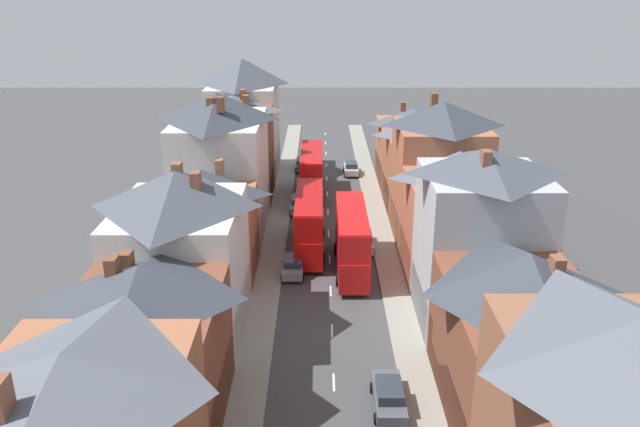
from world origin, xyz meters
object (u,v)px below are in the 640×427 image
object	(u,v)px
double_decker_bus_far_approaching	(310,172)
car_parked_left_b	(387,396)
car_mid_white	(301,164)
car_mid_black	(361,240)
double_decker_bus_lead	(307,222)
car_near_silver	(349,168)
double_decker_bus_mid_street	(350,239)
car_near_blue	(297,203)
car_parked_right_a	(291,265)

from	to	relation	value
double_decker_bus_far_approaching	car_parked_left_b	world-z (taller)	double_decker_bus_far_approaching
car_mid_white	double_decker_bus_far_approaching	bearing A→B (deg)	-82.94
car_mid_black	double_decker_bus_lead	bearing A→B (deg)	-176.63
car_near_silver	double_decker_bus_lead	bearing A→B (deg)	-101.71
car_mid_black	car_parked_left_b	bearing A→B (deg)	-90.00
double_decker_bus_mid_street	car_near_blue	distance (m)	15.40
double_decker_bus_far_approaching	car_near_blue	xyz separation A→B (m)	(-1.29, -4.85, -1.99)
double_decker_bus_lead	car_mid_black	distance (m)	5.30
double_decker_bus_mid_street	car_near_blue	world-z (taller)	double_decker_bus_mid_street
car_mid_black	car_parked_right_a	bearing A→B (deg)	-140.20
car_parked_right_a	car_near_silver	bearing A→B (deg)	77.76
double_decker_bus_lead	double_decker_bus_far_approaching	size ratio (longest dim) A/B	1.00
car_near_blue	car_parked_left_b	size ratio (longest dim) A/B	1.02
double_decker_bus_far_approaching	car_mid_white	world-z (taller)	double_decker_bus_far_approaching
double_decker_bus_lead	car_near_silver	size ratio (longest dim) A/B	2.71
double_decker_bus_far_approaching	car_parked_left_b	size ratio (longest dim) A/B	2.40
double_decker_bus_far_approaching	car_mid_black	world-z (taller)	double_decker_bus_far_approaching
double_decker_bus_far_approaching	car_near_blue	world-z (taller)	double_decker_bus_far_approaching
car_near_blue	car_near_silver	size ratio (longest dim) A/B	1.15
car_near_silver	car_parked_left_b	world-z (taller)	car_parked_left_b
car_parked_right_a	car_mid_black	xyz separation A→B (m)	(6.20, 5.17, 0.04)
double_decker_bus_mid_street	car_near_blue	xyz separation A→B (m)	(-4.89, 14.47, -1.99)
car_near_blue	car_mid_black	world-z (taller)	car_mid_black
car_near_blue	car_near_silver	world-z (taller)	car_near_blue
car_parked_right_a	car_mid_white	world-z (taller)	car_parked_right_a
car_parked_right_a	car_parked_left_b	xyz separation A→B (m)	(6.20, -17.49, 0.02)
double_decker_bus_lead	car_parked_left_b	bearing A→B (deg)	-77.62
car_mid_white	car_parked_right_a	bearing A→B (deg)	-90.00
car_mid_black	car_near_blue	bearing A→B (deg)	121.42
car_parked_right_a	car_mid_white	xyz separation A→B (m)	(0.00, 30.59, -0.00)
car_parked_left_b	car_near_blue	bearing A→B (deg)	100.70
double_decker_bus_lead	car_near_blue	size ratio (longest dim) A/B	2.36
car_parked_right_a	car_mid_white	size ratio (longest dim) A/B	0.95
car_near_silver	car_parked_left_b	size ratio (longest dim) A/B	0.88
car_parked_right_a	car_parked_left_b	distance (m)	18.56
car_near_blue	car_mid_white	xyz separation A→B (m)	(0.00, 15.28, -0.02)
double_decker_bus_far_approaching	car_mid_white	bearing A→B (deg)	97.06
car_mid_white	double_decker_bus_mid_street	bearing A→B (deg)	-80.66
car_near_blue	car_parked_left_b	distance (m)	33.39
double_decker_bus_lead	car_mid_black	size ratio (longest dim) A/B	2.39
car_parked_right_a	car_mid_black	size ratio (longest dim) A/B	0.95
car_near_silver	car_mid_white	world-z (taller)	car_near_silver
car_near_blue	car_mid_black	distance (m)	11.89
car_near_silver	double_decker_bus_mid_street	bearing A→B (deg)	-92.70
car_near_blue	car_near_silver	distance (m)	14.64
double_decker_bus_far_approaching	car_near_silver	bearing A→B (deg)	59.72
car_near_silver	car_parked_left_b	xyz separation A→B (m)	(-0.00, -46.06, 0.01)
car_near_blue	double_decker_bus_far_approaching	bearing A→B (deg)	75.10
car_mid_black	double_decker_bus_mid_street	bearing A→B (deg)	-106.87
double_decker_bus_far_approaching	car_mid_black	distance (m)	15.90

